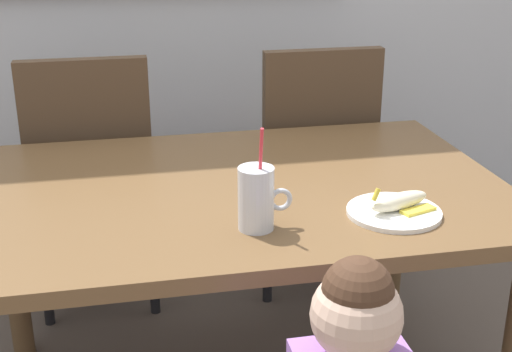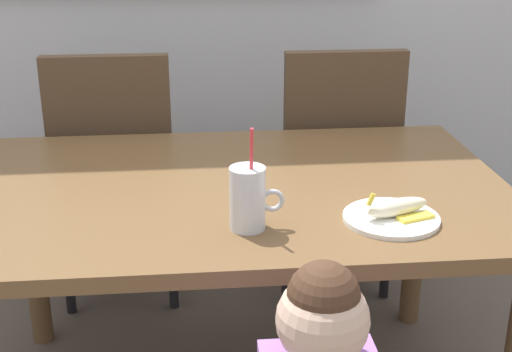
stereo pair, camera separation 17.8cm
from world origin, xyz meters
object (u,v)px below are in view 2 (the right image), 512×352
at_px(dining_table, 236,214).
at_px(milk_cup, 248,202).
at_px(dining_chair_right, 335,157).
at_px(dining_chair_left, 116,164).
at_px(peeled_banana, 398,208).
at_px(snack_plate, 391,218).

xyz_separation_m(dining_table, milk_cup, (0.01, -0.27, 0.15)).
distance_m(dining_table, dining_chair_right, 0.79).
height_order(dining_table, milk_cup, milk_cup).
bearing_deg(milk_cup, dining_chair_left, 112.97).
relative_size(dining_chair_right, milk_cup, 3.82).
distance_m(dining_chair_left, peeled_banana, 1.22).
xyz_separation_m(dining_table, dining_chair_right, (0.41, 0.67, -0.08)).
xyz_separation_m(dining_chair_left, dining_chair_right, (0.81, -0.00, 0.00)).
relative_size(dining_table, peeled_banana, 8.37).
xyz_separation_m(snack_plate, peeled_banana, (0.02, 0.00, 0.03)).
distance_m(dining_chair_left, snack_plate, 1.21).
relative_size(milk_cup, snack_plate, 1.09).
bearing_deg(dining_chair_left, milk_cup, 112.97).
bearing_deg(milk_cup, dining_chair_right, 66.70).
height_order(snack_plate, peeled_banana, peeled_banana).
relative_size(dining_table, dining_chair_right, 1.53).
height_order(dining_chair_right, peeled_banana, dining_chair_right).
height_order(dining_chair_left, snack_plate, dining_chair_left).
xyz_separation_m(dining_chair_right, milk_cup, (-0.40, -0.94, 0.24)).
height_order(dining_chair_left, dining_chair_right, same).
distance_m(dining_chair_right, peeled_banana, 0.95).
height_order(dining_chair_left, milk_cup, milk_cup).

